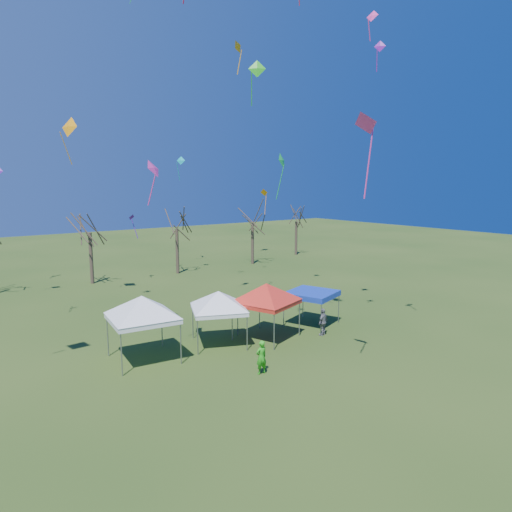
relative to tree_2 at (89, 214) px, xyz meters
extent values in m
plane|color=#294516|center=(2.37, -24.38, -6.29)|extent=(140.00, 140.00, 0.00)
cylinder|color=#3D2D21|center=(0.00, 0.00, -3.97)|extent=(0.32, 0.32, 4.64)
cylinder|color=#3D2D21|center=(8.40, -0.33, -4.05)|extent=(0.32, 0.32, 4.49)
cylinder|color=#3D2D21|center=(17.72, -0.38, -4.05)|extent=(0.32, 0.32, 4.47)
cylinder|color=#3D2D21|center=(26.09, 1.69, -4.17)|extent=(0.32, 0.32, 4.23)
cylinder|color=gray|center=(-5.18, -21.27, -5.25)|extent=(0.06, 0.06, 2.09)
cylinder|color=gray|center=(-4.84, -18.37, -5.25)|extent=(0.06, 0.06, 2.09)
cylinder|color=gray|center=(-2.28, -21.61, -5.25)|extent=(0.06, 0.06, 2.09)
cylinder|color=gray|center=(-1.94, -18.71, -5.25)|extent=(0.06, 0.06, 2.09)
cube|color=white|center=(-3.56, -19.99, -4.08)|extent=(3.47, 3.47, 0.25)
pyramid|color=white|center=(-3.56, -19.99, -2.91)|extent=(4.39, 4.39, 1.04)
cylinder|color=gray|center=(-0.99, -21.02, -5.34)|extent=(0.06, 0.06, 1.90)
cylinder|color=gray|center=(0.06, -18.58, -5.34)|extent=(0.06, 0.06, 1.90)
cylinder|color=gray|center=(1.45, -22.07, -5.34)|extent=(0.06, 0.06, 1.90)
cylinder|color=gray|center=(2.50, -19.63, -5.34)|extent=(0.06, 0.06, 1.90)
cube|color=white|center=(0.76, -20.33, -4.28)|extent=(3.74, 3.74, 0.23)
pyramid|color=white|center=(0.76, -20.33, -3.22)|extent=(3.69, 3.69, 0.95)
cylinder|color=gray|center=(2.65, -22.89, -5.28)|extent=(0.06, 0.06, 2.02)
cylinder|color=gray|center=(1.72, -20.22, -5.28)|extent=(0.06, 0.06, 2.02)
cylinder|color=gray|center=(5.33, -21.96, -5.28)|extent=(0.06, 0.06, 2.02)
cylinder|color=gray|center=(4.39, -19.29, -5.28)|extent=(0.06, 0.06, 2.02)
cube|color=red|center=(3.52, -21.09, -4.15)|extent=(3.86, 3.86, 0.24)
pyramid|color=red|center=(3.52, -21.09, -3.01)|extent=(4.05, 4.05, 1.01)
cylinder|color=gray|center=(6.63, -22.45, -5.36)|extent=(0.06, 0.06, 1.85)
cylinder|color=gray|center=(5.76, -20.01, -5.36)|extent=(0.06, 0.06, 1.85)
cylinder|color=gray|center=(9.07, -21.58, -5.36)|extent=(0.06, 0.06, 1.85)
cylinder|color=gray|center=(8.20, -19.14, -5.36)|extent=(0.06, 0.06, 1.85)
cube|color=#102FAA|center=(7.41, -20.80, -4.33)|extent=(3.55, 3.55, 0.22)
cube|color=#102FAA|center=(7.41, -20.80, -4.16)|extent=(3.55, 3.55, 0.11)
imported|color=slate|center=(6.55, -22.70, -5.47)|extent=(1.04, 0.68, 1.64)
imported|color=green|center=(0.23, -24.93, -5.47)|extent=(0.60, 0.40, 1.63)
cone|color=green|center=(7.06, -18.16, 4.15)|extent=(1.01, 0.73, 0.96)
cube|color=green|center=(6.82, -18.28, 2.77)|extent=(0.30, 0.53, 2.29)
cone|color=orange|center=(5.63, -15.31, 11.48)|extent=(0.53, 0.89, 0.80)
cube|color=orange|center=(5.61, -15.48, 10.48)|extent=(0.37, 0.09, 1.59)
cone|color=green|center=(2.26, -21.87, 8.40)|extent=(0.87, 0.73, 0.89)
cube|color=green|center=(2.04, -21.71, 7.40)|extent=(0.39, 0.50, 1.57)
cone|color=orange|center=(18.28, -1.76, 1.73)|extent=(0.76, 0.99, 0.84)
cube|color=orange|center=(18.35, -1.92, 0.43)|extent=(0.37, 0.19, 2.15)
cone|color=purple|center=(8.28, -24.70, 9.84)|extent=(0.48, 0.59, 0.61)
cube|color=purple|center=(8.20, -24.59, 9.13)|extent=(0.27, 0.20, 1.13)
cone|color=#5517A2|center=(3.16, -1.94, -0.29)|extent=(0.77, 0.66, 0.55)
cube|color=#5517A2|center=(3.47, -1.80, -1.35)|extent=(0.34, 0.67, 1.81)
cone|color=#E63395|center=(2.70, -28.66, 5.09)|extent=(0.80, 1.12, 0.90)
cube|color=#E63395|center=(2.70, -28.86, 3.43)|extent=(0.43, 0.06, 2.79)
cone|color=#FD389A|center=(9.89, -22.75, 12.21)|extent=(0.49, 0.81, 0.72)
cube|color=#FD389A|center=(9.86, -22.59, 11.45)|extent=(0.36, 0.11, 1.15)
cone|color=orange|center=(-3.07, -6.92, 6.60)|extent=(1.16, 1.60, 1.47)
cube|color=orange|center=(-3.25, -6.53, 5.12)|extent=(0.83, 0.42, 2.23)
cone|color=#0DB9C3|center=(8.37, -1.62, 4.82)|extent=(0.68, 0.79, 0.83)
cube|color=#0DB9C3|center=(8.20, -1.40, 3.79)|extent=(0.49, 0.40, 1.65)
cone|color=#CC2D8C|center=(-3.03, -20.77, 3.37)|extent=(1.13, 1.04, 0.86)
cube|color=#CC2D8C|center=(-3.22, -20.91, 2.38)|extent=(0.33, 0.43, 1.52)
camera|label=1|loc=(-12.25, -41.26, 2.64)|focal=32.00mm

